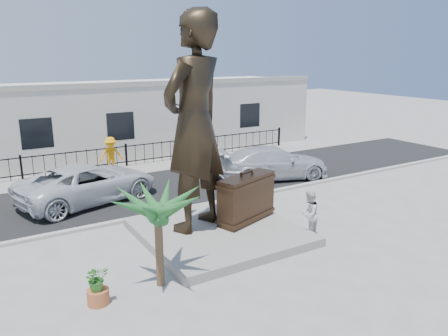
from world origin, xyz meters
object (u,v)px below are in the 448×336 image
object	(u,v)px
tourist	(309,214)
suitcase	(246,198)
car_white	(88,183)
statue	(194,124)

from	to	relation	value
tourist	suitcase	bearing A→B (deg)	-78.23
suitcase	car_white	xyz separation A→B (m)	(-4.17, 5.99, -0.31)
statue	tourist	distance (m)	5.06
car_white	statue	bearing A→B (deg)	-172.78
suitcase	car_white	size ratio (longest dim) A/B	0.40
suitcase	car_white	bearing A→B (deg)	106.14
suitcase	tourist	distance (m)	2.30
statue	suitcase	bearing A→B (deg)	142.79
statue	tourist	bearing A→B (deg)	122.58
car_white	tourist	bearing A→B (deg)	-159.31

